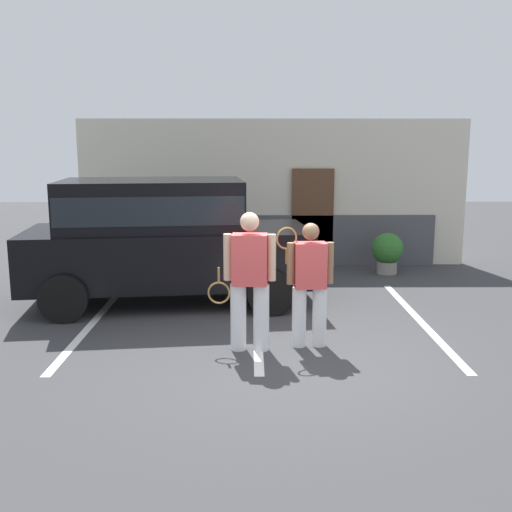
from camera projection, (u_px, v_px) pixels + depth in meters
The scene contains 9 objects.
ground_plane at pixel (290, 355), 7.55m from camera, with size 40.00×40.00×0.00m, color #38383A.
parking_stripe_0 at pixel (94, 321), 8.99m from camera, with size 0.12×4.40×0.01m, color silver.
parking_stripe_1 at pixel (257, 320), 9.02m from camera, with size 0.12×4.40×0.01m, color silver.
parking_stripe_2 at pixel (419, 320), 9.04m from camera, with size 0.12×4.40×0.01m, color silver.
house_frontage at pixel (274, 197), 13.03m from camera, with size 8.34×0.40×3.14m.
parked_suv at pixel (162, 235), 9.86m from camera, with size 4.78×2.57×2.05m.
tennis_player_man at pixel (249, 280), 7.59m from camera, with size 0.91×0.31×1.79m.
tennis_player_woman at pixel (309, 283), 7.75m from camera, with size 0.75×0.28×1.63m.
potted_plant_by_porch at pixel (387, 251), 12.20m from camera, with size 0.64×0.64×0.84m.
Camera 1 is at (-0.49, -7.18, 2.63)m, focal length 42.01 mm.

